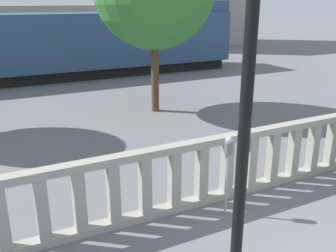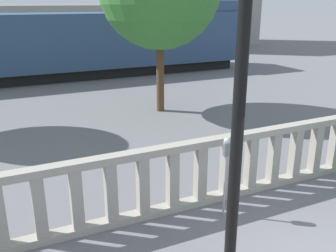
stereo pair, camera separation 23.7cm
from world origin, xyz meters
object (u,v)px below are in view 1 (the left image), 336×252
Objects in this scene: train_near at (10,47)px; train_far at (55,27)px; lamppost at (248,79)px; parking_meter at (228,154)px.

train_far is at bearing 69.58° from train_near.
parking_meter is at bearing 59.38° from lamppost.
train_far is (2.95, 28.19, -1.09)m from lamppost.
lamppost is 28.37m from train_far.
lamppost reaches higher than parking_meter.
parking_meter is (0.89, 1.50, -1.73)m from lamppost.
train_far is at bearing 84.03° from lamppost.
parking_meter is 0.06× the size of train_near.
train_near is at bearing 95.00° from lamppost.
train_far is (4.38, 11.78, 0.13)m from train_near.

